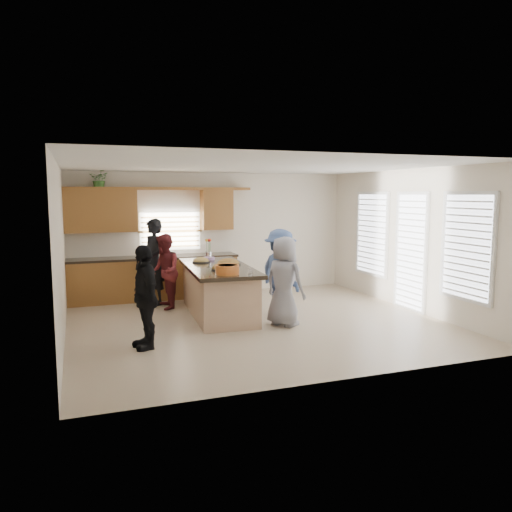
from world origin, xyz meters
name	(u,v)px	position (x,y,z in m)	size (l,w,h in m)	color
floor	(257,322)	(0.00, 0.00, 0.00)	(6.50, 6.50, 0.00)	tan
room_shell	(257,217)	(0.00, 0.00, 1.90)	(6.52, 6.02, 2.81)	silver
back_cabinetry	(152,258)	(-1.47, 2.73, 0.91)	(4.08, 0.66, 2.46)	#8E5E29
right_wall_glazing	(412,244)	(3.22, -0.13, 1.34)	(0.06, 4.00, 2.25)	white
island	(218,292)	(-0.49, 0.80, 0.45)	(1.33, 2.77, 0.95)	tan
platter_front	(224,268)	(-0.52, 0.31, 0.98)	(0.48, 0.48, 0.19)	black
platter_mid	(228,263)	(-0.26, 0.88, 0.98)	(0.48, 0.48, 0.19)	black
platter_back	(201,261)	(-0.68, 1.41, 0.98)	(0.36, 0.36, 0.15)	black
salad_bowl	(227,269)	(-0.61, -0.22, 1.04)	(0.41, 0.41, 0.16)	orange
clear_cup	(251,271)	(-0.22, -0.31, 1.01)	(0.09, 0.09, 0.11)	white
plate_stack	(209,258)	(-0.43, 1.74, 0.98)	(0.25, 0.25, 0.06)	#AE82BD
flower_vase	(208,249)	(-0.41, 1.84, 1.17)	(0.14, 0.14, 0.43)	silver
potted_plant	(100,179)	(-2.49, 2.82, 2.62)	(0.39, 0.34, 0.44)	#3C752E
woman_left_back	(154,262)	(-1.50, 2.16, 0.90)	(0.66, 0.43, 1.81)	black
woman_left_mid	(164,271)	(-1.37, 1.67, 0.76)	(0.74, 0.58, 1.52)	maroon
woman_left_front	(145,297)	(-2.08, -0.82, 0.79)	(0.92, 0.38, 1.57)	black
woman_right_back	(280,272)	(0.64, 0.42, 0.83)	(1.07, 0.61, 1.65)	#3B5282
woman_right_front	(284,281)	(0.39, -0.35, 0.79)	(0.77, 0.50, 1.58)	gray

